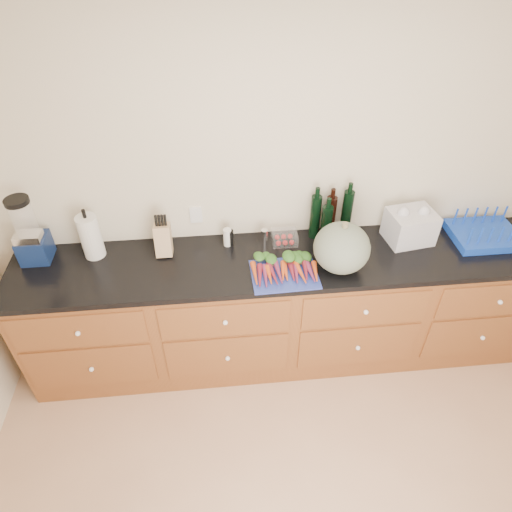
{
  "coord_description": "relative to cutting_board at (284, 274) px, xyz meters",
  "views": [
    {
      "loc": [
        -0.45,
        -0.94,
        2.87
      ],
      "look_at": [
        -0.24,
        1.2,
        1.06
      ],
      "focal_mm": 32.0,
      "sensor_mm": 36.0,
      "label": 1
    }
  ],
  "objects": [
    {
      "name": "tomato_box",
      "position": [
        0.05,
        0.33,
        0.03
      ],
      "size": [
        0.17,
        0.14,
        0.08
      ],
      "primitive_type": "cube",
      "color": "white",
      "rests_on": "countertop"
    },
    {
      "name": "dish_rack",
      "position": [
        1.42,
        0.24,
        0.04
      ],
      "size": [
        0.44,
        0.36,
        0.18
      ],
      "color": "#153FB9",
      "rests_on": "countertop"
    },
    {
      "name": "grinder_pepper",
      "position": [
        -0.32,
        0.34,
        0.05
      ],
      "size": [
        0.05,
        0.05,
        0.12
      ],
      "primitive_type": "cylinder",
      "color": "black",
      "rests_on": "countertop"
    },
    {
      "name": "ceiling",
      "position": [
        0.06,
        -1.14,
        1.68
      ],
      "size": [
        4.1,
        3.3,
        0.05
      ],
      "primitive_type": "cube",
      "color": "silver",
      "rests_on": "wall_back"
    },
    {
      "name": "carrots",
      "position": [
        -0.0,
        0.03,
        0.03
      ],
      "size": [
        0.41,
        0.28,
        0.05
      ],
      "color": "#D84C19",
      "rests_on": "cutting_board"
    },
    {
      "name": "grinder_salt",
      "position": [
        -0.34,
        0.34,
        0.06
      ],
      "size": [
        0.06,
        0.06,
        0.13
      ],
      "primitive_type": "cylinder",
      "color": "silver",
      "rests_on": "countertop"
    },
    {
      "name": "paper_towel",
      "position": [
        -1.21,
        0.32,
        0.14
      ],
      "size": [
        0.13,
        0.13,
        0.3
      ],
      "primitive_type": "cylinder",
      "color": "silver",
      "rests_on": "countertop"
    },
    {
      "name": "countertop",
      "position": [
        0.06,
        0.16,
        -0.03
      ],
      "size": [
        3.64,
        0.62,
        0.04
      ],
      "primitive_type": "cube",
      "color": "black",
      "rests_on": "cabinets"
    },
    {
      "name": "cutting_board",
      "position": [
        0.0,
        0.0,
        0.0
      ],
      "size": [
        0.42,
        0.32,
        0.01
      ],
      "primitive_type": "cube",
      "rotation": [
        0.0,
        0.0,
        0.03
      ],
      "color": "#283894",
      "rests_on": "countertop"
    },
    {
      "name": "grocery_bag",
      "position": [
        0.89,
        0.28,
        0.1
      ],
      "size": [
        0.33,
        0.28,
        0.22
      ],
      "primitive_type": null,
      "rotation": [
        0.0,
        0.0,
        0.15
      ],
      "color": "silver",
      "rests_on": "countertop"
    },
    {
      "name": "canister_chrome",
      "position": [
        -0.09,
        0.34,
        0.05
      ],
      "size": [
        0.05,
        0.05,
        0.11
      ],
      "primitive_type": "cylinder",
      "color": "white",
      "rests_on": "countertop"
    },
    {
      "name": "knife_block",
      "position": [
        -0.75,
        0.3,
        0.1
      ],
      "size": [
        0.11,
        0.11,
        0.21
      ],
      "primitive_type": "cube",
      "color": "tan",
      "rests_on": "countertop"
    },
    {
      "name": "cabinets",
      "position": [
        0.06,
        0.16,
        -0.49
      ],
      "size": [
        3.6,
        0.64,
        0.9
      ],
      "color": "brown",
      "rests_on": "ground"
    },
    {
      "name": "squash",
      "position": [
        0.36,
        0.04,
        0.15
      ],
      "size": [
        0.35,
        0.35,
        0.32
      ],
      "primitive_type": "ellipsoid",
      "color": "#556453",
      "rests_on": "countertop"
    },
    {
      "name": "wall_back",
      "position": [
        0.06,
        0.48,
        0.35
      ],
      "size": [
        4.1,
        0.05,
        2.6
      ],
      "primitive_type": "cube",
      "color": "beige",
      "rests_on": "ground"
    },
    {
      "name": "bottles",
      "position": [
        0.36,
        0.37,
        0.15
      ],
      "size": [
        0.29,
        0.15,
        0.34
      ],
      "color": "black",
      "rests_on": "countertop"
    },
    {
      "name": "blender_appliance",
      "position": [
        -1.57,
        0.32,
        0.19
      ],
      "size": [
        0.18,
        0.18,
        0.46
      ],
      "color": "#10214C",
      "rests_on": "countertop"
    }
  ]
}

